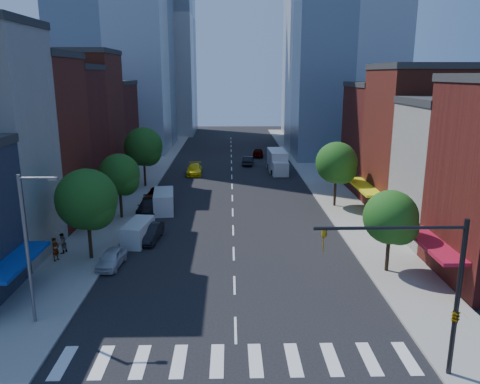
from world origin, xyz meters
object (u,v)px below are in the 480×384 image
(parked_car_third, at_px, (158,195))
(box_truck, at_px, (278,162))
(parked_car_rear, at_px, (148,206))
(taxi, at_px, (194,169))
(traffic_car_far, at_px, (258,153))
(cargo_van_near, at_px, (138,233))
(traffic_car_oncoming, at_px, (248,161))
(parked_car_second, at_px, (150,232))
(pedestrian_near, at_px, (56,249))
(parked_car_front, at_px, (112,258))
(pedestrian_far, at_px, (62,243))
(cargo_van_far, at_px, (164,202))

(parked_car_third, bearing_deg, box_truck, 50.67)
(parked_car_rear, xyz_separation_m, taxi, (3.54, 19.70, 0.04))
(traffic_car_far, bearing_deg, box_truck, 103.32)
(parked_car_third, relative_size, cargo_van_near, 1.24)
(parked_car_third, xyz_separation_m, traffic_car_oncoming, (11.45, 22.62, -0.07))
(parked_car_second, distance_m, pedestrian_near, 8.20)
(parked_car_front, bearing_deg, parked_car_rear, 93.16)
(parked_car_third, height_order, box_truck, box_truck)
(box_truck, bearing_deg, cargo_van_near, -118.31)
(parked_car_front, bearing_deg, traffic_car_far, 78.60)
(parked_car_second, relative_size, pedestrian_far, 2.73)
(pedestrian_far, bearing_deg, cargo_van_near, 136.94)
(traffic_car_oncoming, bearing_deg, parked_car_second, 81.25)
(parked_car_third, distance_m, pedestrian_near, 18.77)
(traffic_car_far, height_order, box_truck, box_truck)
(cargo_van_near, height_order, pedestrian_far, cargo_van_near)
(traffic_car_far, distance_m, pedestrian_near, 52.10)
(parked_car_front, height_order, box_truck, box_truck)
(parked_car_second, relative_size, traffic_car_far, 1.04)
(cargo_van_near, bearing_deg, pedestrian_near, -135.09)
(taxi, distance_m, traffic_car_oncoming, 11.08)
(pedestrian_near, bearing_deg, traffic_car_oncoming, -0.48)
(cargo_van_near, xyz_separation_m, taxi, (2.91, 28.93, -0.17))
(traffic_car_oncoming, distance_m, pedestrian_near, 43.95)
(parked_car_front, bearing_deg, parked_car_third, 92.36)
(parked_car_front, distance_m, cargo_van_near, 5.39)
(pedestrian_near, bearing_deg, parked_car_rear, 1.74)
(traffic_car_far, bearing_deg, pedestrian_near, 73.10)
(parked_car_front, relative_size, parked_car_third, 0.68)
(cargo_van_far, distance_m, pedestrian_near, 15.56)
(parked_car_second, bearing_deg, parked_car_front, -103.55)
(cargo_van_near, relative_size, cargo_van_far, 0.86)
(parked_car_third, distance_m, box_truck, 22.99)
(parked_car_front, bearing_deg, cargo_van_far, 87.11)
(parked_car_front, height_order, cargo_van_near, cargo_van_near)
(parked_car_third, relative_size, parked_car_rear, 1.14)
(taxi, xyz_separation_m, traffic_car_far, (10.38, 15.29, -0.01))
(parked_car_rear, distance_m, traffic_car_far, 37.66)
(taxi, xyz_separation_m, pedestrian_near, (-8.56, -33.25, 0.32))
(parked_car_third, height_order, taxi, parked_car_third)
(cargo_van_far, height_order, taxi, cargo_van_far)
(parked_car_second, height_order, parked_car_rear, parked_car_second)
(pedestrian_far, bearing_deg, box_truck, 169.08)
(parked_car_second, distance_m, traffic_car_far, 45.41)
(parked_car_rear, height_order, traffic_car_far, traffic_car_far)
(parked_car_second, height_order, pedestrian_far, pedestrian_far)
(parked_car_third, xyz_separation_m, traffic_car_far, (13.54, 30.56, -0.04))
(parked_car_third, relative_size, pedestrian_near, 3.09)
(taxi, bearing_deg, cargo_van_near, -96.88)
(parked_car_second, distance_m, taxi, 28.48)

